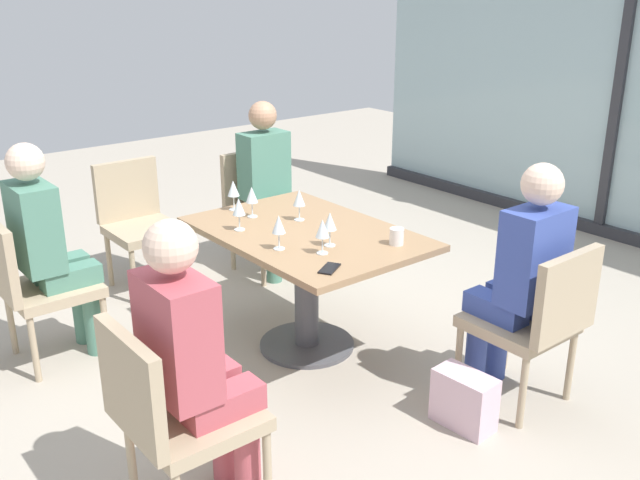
# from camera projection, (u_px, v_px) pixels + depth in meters

# --- Properties ---
(ground_plane) EXTENTS (12.00, 12.00, 0.00)m
(ground_plane) POSITION_uv_depth(u_px,v_px,m) (307.00, 346.00, 4.23)
(ground_plane) COLOR #A89E8E
(window_wall_backdrop) EXTENTS (5.12, 0.10, 2.70)m
(window_wall_backdrop) POSITION_uv_depth(u_px,v_px,m) (620.00, 91.00, 5.69)
(window_wall_backdrop) COLOR #9CB7BC
(window_wall_backdrop) RESTS_ON ground_plane
(dining_table_main) EXTENTS (1.33, 0.91, 0.73)m
(dining_table_main) POSITION_uv_depth(u_px,v_px,m) (306.00, 260.00, 4.04)
(dining_table_main) COLOR #997551
(dining_table_main) RESTS_ON ground_plane
(chair_far_right) EXTENTS (0.50, 0.46, 0.87)m
(chair_far_right) POSITION_uv_depth(u_px,v_px,m) (536.00, 317.00, 3.48)
(chair_far_right) COLOR tan
(chair_far_right) RESTS_ON ground_plane
(chair_front_left) EXTENTS (0.46, 0.50, 0.87)m
(chair_front_left) POSITION_uv_depth(u_px,v_px,m) (33.00, 281.00, 3.89)
(chair_front_left) COLOR tan
(chair_front_left) RESTS_ON ground_plane
(chair_front_right) EXTENTS (0.46, 0.50, 0.87)m
(chair_front_right) POSITION_uv_depth(u_px,v_px,m) (171.00, 411.00, 2.72)
(chair_front_right) COLOR tan
(chair_front_right) RESTS_ON ground_plane
(chair_far_left) EXTENTS (0.50, 0.46, 0.87)m
(chair_far_left) POSITION_uv_depth(u_px,v_px,m) (261.00, 204.00, 5.23)
(chair_far_left) COLOR tan
(chair_far_left) RESTS_ON ground_plane
(chair_side_end) EXTENTS (0.50, 0.46, 0.87)m
(chair_side_end) POSITION_uv_depth(u_px,v_px,m) (138.00, 217.00, 4.95)
(chair_side_end) COLOR tan
(chair_side_end) RESTS_ON ground_plane
(person_far_right) EXTENTS (0.39, 0.34, 1.26)m
(person_far_right) POSITION_uv_depth(u_px,v_px,m) (522.00, 272.00, 3.49)
(person_far_right) COLOR #384C9E
(person_far_right) RESTS_ON ground_plane
(person_front_left) EXTENTS (0.34, 0.39, 1.26)m
(person_front_left) POSITION_uv_depth(u_px,v_px,m) (48.00, 242.00, 3.89)
(person_front_left) COLOR #4C7F6B
(person_front_left) RESTS_ON ground_plane
(person_front_right) EXTENTS (0.34, 0.39, 1.26)m
(person_front_right) POSITION_uv_depth(u_px,v_px,m) (193.00, 355.00, 2.71)
(person_front_right) COLOR #B24C56
(person_front_right) RESTS_ON ground_plane
(person_far_left) EXTENTS (0.39, 0.34, 1.26)m
(person_far_left) POSITION_uv_depth(u_px,v_px,m) (269.00, 181.00, 5.08)
(person_far_left) COLOR #4C7F6B
(person_far_left) RESTS_ON ground_plane
(wine_glass_0) EXTENTS (0.07, 0.07, 0.18)m
(wine_glass_0) POSITION_uv_depth(u_px,v_px,m) (252.00, 195.00, 4.16)
(wine_glass_0) COLOR silver
(wine_glass_0) RESTS_ON dining_table_main
(wine_glass_1) EXTENTS (0.07, 0.07, 0.18)m
(wine_glass_1) POSITION_uv_depth(u_px,v_px,m) (239.00, 208.00, 3.94)
(wine_glass_1) COLOR silver
(wine_glass_1) RESTS_ON dining_table_main
(wine_glass_2) EXTENTS (0.07, 0.07, 0.18)m
(wine_glass_2) POSITION_uv_depth(u_px,v_px,m) (330.00, 222.00, 3.70)
(wine_glass_2) COLOR silver
(wine_glass_2) RESTS_ON dining_table_main
(wine_glass_3) EXTENTS (0.07, 0.07, 0.18)m
(wine_glass_3) POSITION_uv_depth(u_px,v_px,m) (322.00, 229.00, 3.60)
(wine_glass_3) COLOR silver
(wine_glass_3) RESTS_ON dining_table_main
(wine_glass_4) EXTENTS (0.07, 0.07, 0.18)m
(wine_glass_4) POSITION_uv_depth(u_px,v_px,m) (279.00, 225.00, 3.66)
(wine_glass_4) COLOR silver
(wine_glass_4) RESTS_ON dining_table_main
(wine_glass_5) EXTENTS (0.07, 0.07, 0.18)m
(wine_glass_5) POSITION_uv_depth(u_px,v_px,m) (233.00, 189.00, 4.29)
(wine_glass_5) COLOR silver
(wine_glass_5) RESTS_ON dining_table_main
(wine_glass_6) EXTENTS (0.07, 0.07, 0.18)m
(wine_glass_6) POSITION_uv_depth(u_px,v_px,m) (299.00, 198.00, 4.10)
(wine_glass_6) COLOR silver
(wine_glass_6) RESTS_ON dining_table_main
(coffee_cup) EXTENTS (0.08, 0.08, 0.09)m
(coffee_cup) POSITION_uv_depth(u_px,v_px,m) (397.00, 236.00, 3.75)
(coffee_cup) COLOR white
(coffee_cup) RESTS_ON dining_table_main
(cell_phone_on_table) EXTENTS (0.13, 0.16, 0.01)m
(cell_phone_on_table) POSITION_uv_depth(u_px,v_px,m) (329.00, 268.00, 3.44)
(cell_phone_on_table) COLOR black
(cell_phone_on_table) RESTS_ON dining_table_main
(handbag_0) EXTENTS (0.31, 0.18, 0.28)m
(handbag_0) POSITION_uv_depth(u_px,v_px,m) (464.00, 400.00, 3.43)
(handbag_0) COLOR beige
(handbag_0) RESTS_ON ground_plane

